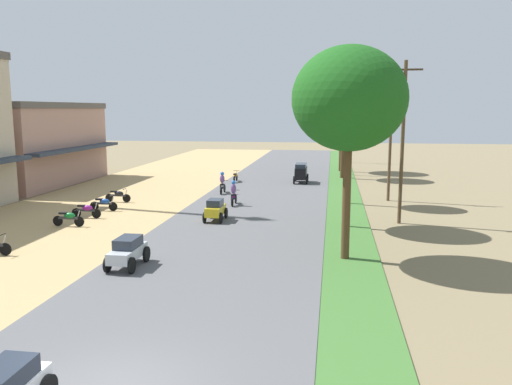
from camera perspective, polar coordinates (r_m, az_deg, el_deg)
shophouse_mid at (r=47.81m, az=-22.89°, el=4.97°), size 7.42×13.86×6.90m
parked_motorbike_third at (r=29.89m, az=-19.89°, el=-2.59°), size 1.80×0.54×0.94m
parked_motorbike_fourth at (r=31.83m, az=-18.12°, el=-1.81°), size 1.80×0.54×0.94m
parked_motorbike_fifth at (r=33.77m, az=-16.37°, el=-1.11°), size 1.80×0.54×0.94m
parked_motorbike_sixth at (r=36.64m, az=-14.90°, el=-0.26°), size 1.80×0.54×0.94m
median_tree_nearest at (r=21.77m, az=10.21°, el=10.05°), size 4.71×4.71×8.87m
median_tree_second at (r=27.98m, az=9.97°, el=9.01°), size 4.02×4.02×8.49m
median_tree_third at (r=35.08m, az=10.26°, el=10.57°), size 3.02×3.02×9.25m
median_tree_fourth at (r=48.33m, az=9.66°, el=10.29°), size 4.17×4.17×9.31m
median_tree_fifth at (r=53.70m, az=9.41°, el=10.48°), size 4.53×4.53×10.14m
streetlamp_near at (r=50.98m, az=9.62°, el=7.18°), size 3.16×0.20×8.10m
streetlamp_mid at (r=63.15m, az=9.40°, el=7.45°), size 3.16×0.20×7.88m
utility_pole_near at (r=37.05m, az=14.58°, el=6.35°), size 1.80×0.20×9.07m
utility_pole_far at (r=29.69m, az=15.81°, el=5.55°), size 1.80×0.20×8.95m
car_sedan_silver at (r=21.56m, az=-13.93°, el=-6.22°), size 1.10×2.26×1.19m
car_hatchback_yellow at (r=29.56m, az=-4.49°, el=-1.81°), size 1.04×2.00×1.23m
car_van_black at (r=44.68m, az=4.97°, el=2.28°), size 1.19×2.41×1.67m
motorbike_foreground_rider at (r=34.20m, az=-2.45°, el=-0.10°), size 0.54×1.80×1.66m
motorbike_ahead_second at (r=38.94m, az=-3.70°, el=1.02°), size 0.54×1.80×1.66m
motorbike_ahead_third at (r=45.18m, az=-2.27°, el=1.80°), size 0.54×1.80×0.94m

